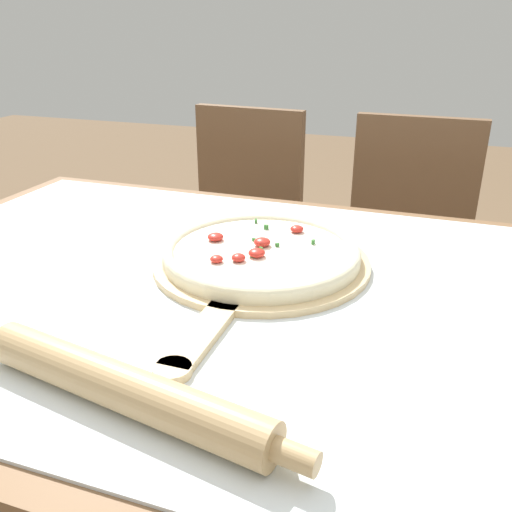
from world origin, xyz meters
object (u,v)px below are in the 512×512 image
pizza (261,252)px  chair_right (405,244)px  chair_left (239,223)px  pizza_peel (258,266)px  rolling_pin (123,388)px

pizza → chair_right: 0.83m
pizza → chair_right: chair_right is taller
pizza → chair_left: chair_left is taller
chair_right → chair_left: bearing=-178.6°
pizza_peel → chair_left: chair_left is taller
rolling_pin → chair_left: 1.25m
rolling_pin → chair_right: chair_right is taller
pizza → rolling_pin: 0.42m
pizza_peel → rolling_pin: rolling_pin is taller
pizza → rolling_pin: rolling_pin is taller
pizza_peel → rolling_pin: (-0.02, -0.40, 0.02)m
rolling_pin → chair_right: bearing=78.8°
chair_left → rolling_pin: bearing=-70.5°
pizza_peel → pizza: pizza is taller
pizza_peel → chair_right: 0.85m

